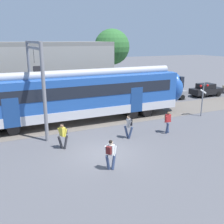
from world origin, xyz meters
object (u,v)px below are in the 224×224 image
object	(u,v)px
pedestrian_grey	(129,125)
parked_car_grey	(169,93)
pedestrian_white	(110,152)
pedestrian_red	(168,120)
pedestrian_yellow	(63,134)
parked_car_black	(206,90)
crossing_signal	(203,94)

from	to	relation	value
pedestrian_grey	parked_car_grey	xyz separation A→B (m)	(9.88, 8.76, -0.21)
pedestrian_white	pedestrian_red	bearing A→B (deg)	29.16
pedestrian_yellow	pedestrian_red	distance (m)	7.65
pedestrian_white	parked_car_grey	world-z (taller)	pedestrian_white
pedestrian_red	parked_car_black	bearing A→B (deg)	35.95
parked_car_black	crossing_signal	xyz separation A→B (m)	(-6.60, -6.37, 1.23)
pedestrian_red	parked_car_grey	distance (m)	11.27
parked_car_grey	parked_car_black	xyz separation A→B (m)	(5.22, -0.26, 0.00)
pedestrian_red	crossing_signal	distance (m)	6.00
parked_car_grey	parked_car_black	bearing A→B (deg)	-2.81
parked_car_black	crossing_signal	bearing A→B (deg)	-136.05
crossing_signal	pedestrian_grey	bearing A→B (deg)	-165.89
pedestrian_white	pedestrian_grey	size ratio (longest dim) A/B	1.00
parked_car_grey	pedestrian_red	bearing A→B (deg)	-127.16
pedestrian_yellow	pedestrian_red	size ratio (longest dim) A/B	1.00
pedestrian_grey	crossing_signal	distance (m)	8.82
pedestrian_yellow	pedestrian_white	bearing A→B (deg)	-67.63
pedestrian_grey	parked_car_black	bearing A→B (deg)	29.38
pedestrian_yellow	parked_car_grey	distance (m)	16.83
pedestrian_red	crossing_signal	xyz separation A→B (m)	(5.42, 2.35, 1.02)
pedestrian_white	pedestrian_grey	xyz separation A→B (m)	(3.02, 3.62, 0.00)
pedestrian_white	parked_car_grey	bearing A→B (deg)	43.81
pedestrian_yellow	pedestrian_white	world-z (taller)	same
pedestrian_grey	pedestrian_white	bearing A→B (deg)	-129.85
pedestrian_grey	pedestrian_red	xyz separation A→B (m)	(3.08, -0.22, 0.00)
pedestrian_yellow	parked_car_black	xyz separation A→B (m)	(19.67, 8.37, -0.21)
pedestrian_grey	pedestrian_red	size ratio (longest dim) A/B	1.00
pedestrian_red	parked_car_black	size ratio (longest dim) A/B	0.42
pedestrian_grey	parked_car_grey	distance (m)	13.21
pedestrian_yellow	crossing_signal	size ratio (longest dim) A/B	0.56
pedestrian_grey	pedestrian_red	world-z (taller)	same
pedestrian_red	parked_car_grey	bearing A→B (deg)	52.84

